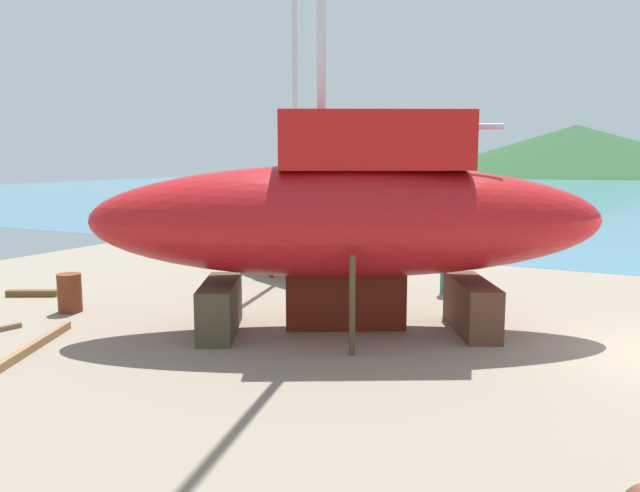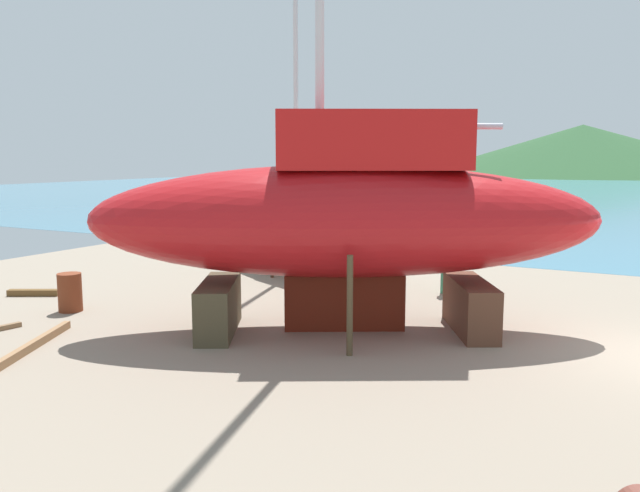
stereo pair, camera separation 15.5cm
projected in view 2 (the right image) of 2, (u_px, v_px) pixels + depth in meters
headland_hill at (580, 175)px, 132.57m from camera, size 135.28×135.28×20.48m
sailboat_far_slipway at (304, 214)px, 20.42m from camera, size 7.85×5.30×11.69m
sailboat_large_starboard at (348, 215)px, 13.48m from camera, size 11.00×7.90×17.59m
worker at (448, 261)px, 17.54m from camera, size 0.50×0.45×1.75m
barrel_tipped_center at (70, 292)px, 15.59m from camera, size 0.80×0.80×0.94m
timber_long_fore at (34, 345)px, 12.59m from camera, size 1.45×2.84×0.16m
timber_short_skew at (34, 293)px, 17.36m from camera, size 1.31×0.85×0.17m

